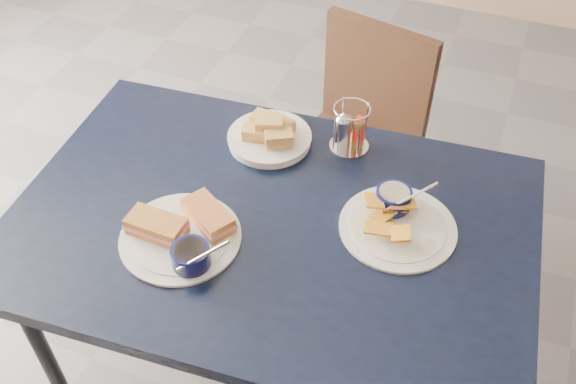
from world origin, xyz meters
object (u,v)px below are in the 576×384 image
(chair_far, at_px, (356,128))
(plantain_plate, at_px, (396,217))
(condiment_caddy, at_px, (349,130))
(dining_table, at_px, (271,236))
(sandwich_plate, at_px, (183,233))
(bread_basket, at_px, (270,135))

(chair_far, xyz_separation_m, plantain_plate, (0.27, -0.64, 0.28))
(condiment_caddy, bearing_deg, dining_table, -105.37)
(dining_table, height_order, sandwich_plate, sandwich_plate)
(chair_far, height_order, bread_basket, chair_far)
(chair_far, height_order, sandwich_plate, sandwich_plate)
(dining_table, height_order, chair_far, chair_far)
(sandwich_plate, bearing_deg, dining_table, 38.95)
(dining_table, bearing_deg, condiment_caddy, 74.63)
(dining_table, distance_m, plantain_plate, 0.32)
(sandwich_plate, bearing_deg, bread_basket, 82.58)
(sandwich_plate, height_order, bread_basket, sandwich_plate)
(sandwich_plate, xyz_separation_m, plantain_plate, (0.46, 0.24, -0.01))
(chair_far, relative_size, bread_basket, 3.69)
(sandwich_plate, relative_size, bread_basket, 1.35)
(plantain_plate, bearing_deg, condiment_caddy, 130.12)
(chair_far, xyz_separation_m, sandwich_plate, (-0.18, -0.88, 0.29))
(condiment_caddy, bearing_deg, sandwich_plate, -118.92)
(sandwich_plate, relative_size, condiment_caddy, 2.29)
(dining_table, xyz_separation_m, sandwich_plate, (-0.17, -0.14, 0.09))
(bread_basket, bearing_deg, condiment_caddy, 16.82)
(condiment_caddy, bearing_deg, chair_far, 101.08)
(dining_table, xyz_separation_m, plantain_plate, (0.29, 0.10, 0.08))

